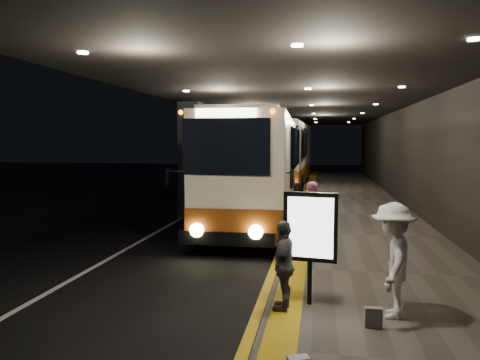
% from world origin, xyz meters
% --- Properties ---
extents(ground, '(90.00, 90.00, 0.00)m').
position_xyz_m(ground, '(0.00, 0.00, 0.00)').
color(ground, black).
extents(lane_line_white, '(0.12, 50.00, 0.01)m').
position_xyz_m(lane_line_white, '(-1.80, 5.00, 0.01)').
color(lane_line_white, silver).
rests_on(lane_line_white, ground).
extents(kerb_stripe_yellow, '(0.18, 50.00, 0.01)m').
position_xyz_m(kerb_stripe_yellow, '(2.35, 5.00, 0.01)').
color(kerb_stripe_yellow, gold).
rests_on(kerb_stripe_yellow, ground).
extents(sidewalk, '(4.50, 50.00, 0.15)m').
position_xyz_m(sidewalk, '(4.75, 5.00, 0.07)').
color(sidewalk, '#514C44').
rests_on(sidewalk, ground).
extents(tactile_strip, '(0.50, 50.00, 0.01)m').
position_xyz_m(tactile_strip, '(2.85, 5.00, 0.16)').
color(tactile_strip, gold).
rests_on(tactile_strip, sidewalk).
extents(terminal_wall, '(0.10, 50.00, 6.00)m').
position_xyz_m(terminal_wall, '(7.00, 5.00, 3.00)').
color(terminal_wall, black).
rests_on(terminal_wall, ground).
extents(support_columns, '(0.80, 24.80, 4.40)m').
position_xyz_m(support_columns, '(-1.50, 4.00, 2.20)').
color(support_columns, black).
rests_on(support_columns, ground).
extents(canopy, '(9.00, 50.00, 0.40)m').
position_xyz_m(canopy, '(2.50, 5.00, 4.60)').
color(canopy, black).
rests_on(canopy, support_columns).
extents(coach_main, '(2.84, 12.04, 3.73)m').
position_xyz_m(coach_main, '(1.12, 3.71, 1.79)').
color(coach_main, beige).
rests_on(coach_main, ground).
extents(coach_second, '(2.94, 12.76, 3.99)m').
position_xyz_m(coach_second, '(1.14, 17.14, 1.92)').
color(coach_second, beige).
rests_on(coach_second, ground).
extents(coach_third, '(3.31, 12.24, 3.80)m').
position_xyz_m(coach_third, '(0.84, 30.50, 1.83)').
color(coach_third, beige).
rests_on(coach_third, ground).
extents(passenger_boarding, '(0.41, 0.62, 1.68)m').
position_xyz_m(passenger_boarding, '(3.21, -0.40, 0.99)').
color(passenger_boarding, '#B05284').
rests_on(passenger_boarding, sidewalk).
extents(passenger_waiting_white, '(0.74, 1.26, 1.83)m').
position_xyz_m(passenger_waiting_white, '(4.52, -5.72, 1.06)').
color(passenger_waiting_white, silver).
rests_on(passenger_waiting_white, sidewalk).
extents(passenger_waiting_grey, '(0.51, 0.91, 1.49)m').
position_xyz_m(passenger_waiting_grey, '(2.80, -5.71, 0.90)').
color(passenger_waiting_grey, '#454549').
rests_on(passenger_waiting_grey, sidewalk).
extents(bag_polka, '(0.25, 0.11, 0.31)m').
position_xyz_m(bag_polka, '(4.18, -6.24, 0.30)').
color(bag_polka, black).
rests_on(bag_polka, sidewalk).
extents(info_sign, '(0.91, 0.24, 1.93)m').
position_xyz_m(info_sign, '(3.22, -5.38, 1.45)').
color(info_sign, black).
rests_on(info_sign, sidewalk).
extents(stanchion_post, '(0.05, 0.05, 1.06)m').
position_xyz_m(stanchion_post, '(2.86, -1.47, 0.68)').
color(stanchion_post, black).
rests_on(stanchion_post, sidewalk).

